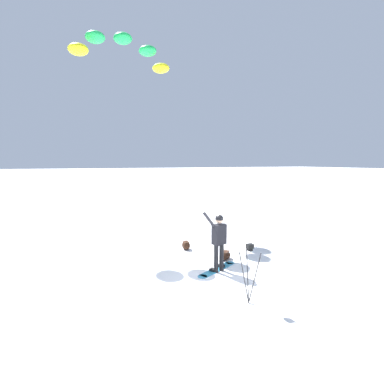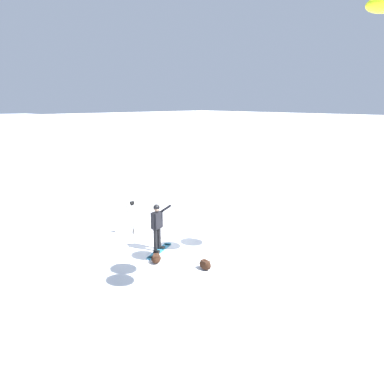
{
  "view_description": "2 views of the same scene",
  "coord_description": "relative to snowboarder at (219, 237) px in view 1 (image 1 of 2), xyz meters",
  "views": [
    {
      "loc": [
        -6.72,
        3.32,
        3.37
      ],
      "look_at": [
        2.06,
        -0.44,
        2.34
      ],
      "focal_mm": 26.0,
      "sensor_mm": 36.0,
      "label": 1
    },
    {
      "loc": [
        11.31,
        -8.95,
        5.48
      ],
      "look_at": [
        2.17,
        -0.41,
        2.48
      ],
      "focal_mm": 35.65,
      "sensor_mm": 36.0,
      "label": 2
    }
  ],
  "objects": [
    {
      "name": "traction_kite",
      "position": [
        6.36,
        1.66,
        7.46
      ],
      "size": [
        2.0,
        4.92,
        1.38
      ],
      "color": "yellow"
    },
    {
      "name": "snowboard",
      "position": [
        0.13,
        -0.02,
        -1.08
      ],
      "size": [
        0.92,
        1.62,
        0.1
      ],
      "color": "teal",
      "rests_on": "ground_plane"
    },
    {
      "name": "gear_bag_large",
      "position": [
        2.42,
        0.11,
        -0.94
      ],
      "size": [
        0.51,
        0.34,
        0.32
      ],
      "color": "black",
      "rests_on": "ground_plane"
    },
    {
      "name": "gear_bag_small",
      "position": [
        0.86,
        -0.73,
        -0.95
      ],
      "size": [
        0.63,
        0.62,
        0.28
      ],
      "color": "black",
      "rests_on": "ground_plane"
    },
    {
      "name": "snowboarder",
      "position": [
        0.0,
        0.0,
        0.0
      ],
      "size": [
        0.67,
        0.59,
        1.82
      ],
      "color": "black",
      "rests_on": "ground_plane"
    },
    {
      "name": "ground_plane",
      "position": [
        -0.59,
        0.7,
        -1.11
      ],
      "size": [
        300.0,
        300.0,
        0.0
      ],
      "primitive_type": "plane",
      "color": "white"
    },
    {
      "name": "camera_tripod",
      "position": [
        -2.0,
        0.27,
        -0.07
      ],
      "size": [
        0.57,
        0.44,
        1.46
      ],
      "color": "#262628",
      "rests_on": "ground_plane"
    }
  ]
}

